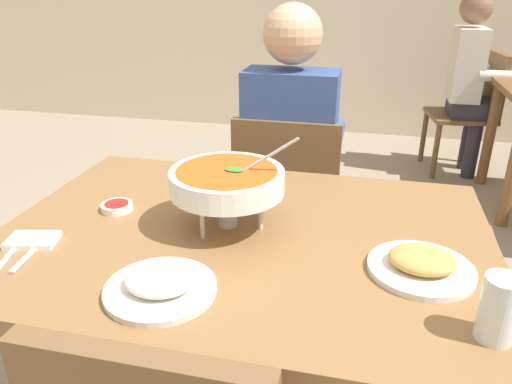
{
  "coord_description": "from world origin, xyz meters",
  "views": [
    {
      "loc": [
        0.29,
        -1.1,
        1.39
      ],
      "look_at": [
        0.0,
        0.15,
        0.82
      ],
      "focal_mm": 34.26,
      "sensor_mm": 36.0,
      "label": 1
    }
  ],
  "objects": [
    {
      "name": "chair_bg_middle",
      "position": [
        1.06,
        2.75,
        0.51
      ],
      "size": [
        0.5,
        0.5,
        0.9
      ],
      "color": "brown",
      "rests_on": "ground_plane"
    },
    {
      "name": "spoon_utensil",
      "position": [
        -0.47,
        -0.23,
        0.78
      ],
      "size": [
        0.03,
        0.17,
        0.01
      ],
      "primitive_type": "cube",
      "rotation": [
        0.0,
        0.0,
        0.13
      ],
      "color": "silver",
      "rests_on": "dining_table_main"
    },
    {
      "name": "rice_plate",
      "position": [
        -0.1,
        -0.3,
        0.79
      ],
      "size": [
        0.24,
        0.24,
        0.06
      ],
      "color": "white",
      "rests_on": "dining_table_main"
    },
    {
      "name": "napkin_folded",
      "position": [
        -0.5,
        -0.18,
        0.78
      ],
      "size": [
        0.13,
        0.1,
        0.02
      ],
      "primitive_type": "cube",
      "rotation": [
        0.0,
        0.0,
        0.22
      ],
      "color": "white",
      "rests_on": "dining_table_main"
    },
    {
      "name": "fork_utensil",
      "position": [
        -0.52,
        -0.23,
        0.78
      ],
      "size": [
        0.06,
        0.17,
        0.01
      ],
      "primitive_type": "cube",
      "rotation": [
        0.0,
        0.0,
        0.28
      ],
      "color": "silver",
      "rests_on": "dining_table_main"
    },
    {
      "name": "sauce_dish",
      "position": [
        -0.39,
        0.04,
        0.79
      ],
      "size": [
        0.09,
        0.09,
        0.02
      ],
      "color": "white",
      "rests_on": "dining_table_main"
    },
    {
      "name": "appetizer_plate",
      "position": [
        0.44,
        -0.09,
        0.79
      ],
      "size": [
        0.24,
        0.24,
        0.06
      ],
      "color": "white",
      "rests_on": "dining_table_main"
    },
    {
      "name": "dining_table_main",
      "position": [
        0.0,
        0.0,
        0.66
      ],
      "size": [
        1.28,
        0.92,
        0.77
      ],
      "color": "brown",
      "rests_on": "ground_plane"
    },
    {
      "name": "patron_bg_middle",
      "position": [
        0.99,
        2.71,
        0.75
      ],
      "size": [
        0.45,
        0.4,
        1.31
      ],
      "color": "#2D2D38",
      "rests_on": "ground_plane"
    },
    {
      "name": "curry_bowl",
      "position": [
        -0.05,
        0.02,
        0.9
      ],
      "size": [
        0.33,
        0.3,
        0.26
      ],
      "color": "silver",
      "rests_on": "dining_table_main"
    },
    {
      "name": "drink_glass",
      "position": [
        0.56,
        -0.29,
        0.83
      ],
      "size": [
        0.07,
        0.07,
        0.13
      ],
      "color": "silver",
      "rests_on": "dining_table_main"
    },
    {
      "name": "diner_main",
      "position": [
        0.0,
        0.78,
        0.75
      ],
      "size": [
        0.4,
        0.45,
        1.31
      ],
      "color": "#2D2D38",
      "rests_on": "ground_plane"
    },
    {
      "name": "chair_diner_main",
      "position": [
        -0.0,
        0.75,
        0.51
      ],
      "size": [
        0.44,
        0.44,
        0.9
      ],
      "color": "brown",
      "rests_on": "ground_plane"
    }
  ]
}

